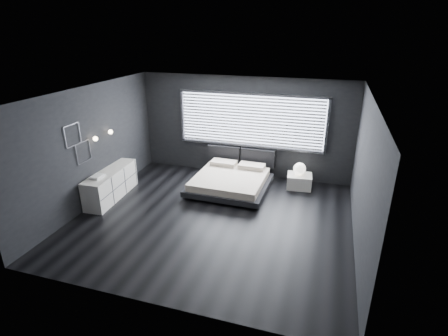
% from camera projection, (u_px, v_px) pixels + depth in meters
% --- Properties ---
extents(room, '(6.04, 6.00, 2.80)m').
position_uv_depth(room, '(212.00, 160.00, 7.34)').
color(room, black).
rests_on(room, ground).
extents(window, '(4.14, 0.09, 1.52)m').
position_uv_depth(window, '(251.00, 121.00, 9.59)').
color(window, white).
rests_on(window, ground).
extents(headboard, '(1.96, 0.16, 0.52)m').
position_uv_depth(headboard, '(241.00, 156.00, 10.00)').
color(headboard, black).
rests_on(headboard, ground).
extents(sconce_near, '(0.18, 0.11, 0.11)m').
position_uv_depth(sconce_near, '(95.00, 139.00, 8.10)').
color(sconce_near, silver).
rests_on(sconce_near, ground).
extents(sconce_far, '(0.18, 0.11, 0.11)m').
position_uv_depth(sconce_far, '(110.00, 132.00, 8.63)').
color(sconce_far, silver).
rests_on(sconce_far, ground).
extents(wall_art_upper, '(0.01, 0.48, 0.48)m').
position_uv_depth(wall_art_upper, '(73.00, 135.00, 7.50)').
color(wall_art_upper, '#47474C').
rests_on(wall_art_upper, ground).
extents(wall_art_lower, '(0.01, 0.48, 0.48)m').
position_uv_depth(wall_art_lower, '(84.00, 152.00, 7.89)').
color(wall_art_lower, '#47474C').
rests_on(wall_art_lower, ground).
extents(bed, '(2.02, 1.94, 0.51)m').
position_uv_depth(bed, '(230.00, 181.00, 9.20)').
color(bed, black).
rests_on(bed, ground).
extents(nightstand, '(0.68, 0.59, 0.37)m').
position_uv_depth(nightstand, '(299.00, 181.00, 9.32)').
color(nightstand, white).
rests_on(nightstand, ground).
extents(orb_lamp, '(0.32, 0.32, 0.32)m').
position_uv_depth(orb_lamp, '(300.00, 169.00, 9.21)').
color(orb_lamp, white).
rests_on(orb_lamp, nightstand).
extents(dresser, '(0.62, 1.83, 0.72)m').
position_uv_depth(dresser, '(111.00, 184.00, 8.72)').
color(dresser, white).
rests_on(dresser, ground).
extents(book_stack, '(0.27, 0.34, 0.07)m').
position_uv_depth(book_stack, '(97.00, 176.00, 8.18)').
color(book_stack, white).
rests_on(book_stack, dresser).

